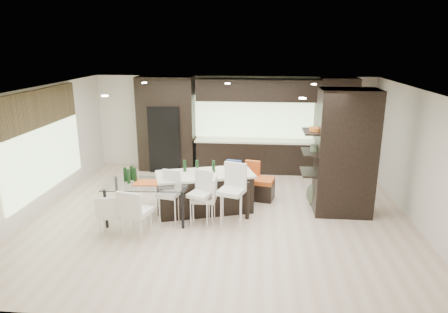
# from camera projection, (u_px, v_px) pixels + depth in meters

# --- Properties ---
(ground) EXTENTS (8.00, 8.00, 0.00)m
(ground) POSITION_uv_depth(u_px,v_px,m) (221.00, 215.00, 8.66)
(ground) COLOR beige
(ground) RESTS_ON ground
(back_wall) EXTENTS (8.00, 0.02, 2.70)m
(back_wall) POSITION_uv_depth(u_px,v_px,m) (233.00, 123.00, 11.64)
(back_wall) COLOR silver
(back_wall) RESTS_ON ground
(left_wall) EXTENTS (0.02, 7.00, 2.70)m
(left_wall) POSITION_uv_depth(u_px,v_px,m) (38.00, 151.00, 8.64)
(left_wall) COLOR silver
(left_wall) RESTS_ON ground
(right_wall) EXTENTS (0.02, 7.00, 2.70)m
(right_wall) POSITION_uv_depth(u_px,v_px,m) (421.00, 160.00, 7.93)
(right_wall) COLOR silver
(right_wall) RESTS_ON ground
(ceiling) EXTENTS (8.00, 7.00, 0.02)m
(ceiling) POSITION_uv_depth(u_px,v_px,m) (221.00, 90.00, 7.92)
(ceiling) COLOR white
(ceiling) RESTS_ON ground
(window_left) EXTENTS (0.04, 3.20, 1.90)m
(window_left) POSITION_uv_depth(u_px,v_px,m) (44.00, 148.00, 8.83)
(window_left) COLOR #B2D199
(window_left) RESTS_ON left_wall
(window_back) EXTENTS (3.40, 0.04, 1.20)m
(window_back) POSITION_uv_depth(u_px,v_px,m) (254.00, 117.00, 11.49)
(window_back) COLOR #B2D199
(window_back) RESTS_ON back_wall
(stone_accent) EXTENTS (0.08, 3.00, 0.80)m
(stone_accent) POSITION_uv_depth(u_px,v_px,m) (41.00, 108.00, 8.58)
(stone_accent) COLOR brown
(stone_accent) RESTS_ON left_wall
(ceiling_spots) EXTENTS (4.00, 3.00, 0.02)m
(ceiling_spots) POSITION_uv_depth(u_px,v_px,m) (222.00, 89.00, 8.16)
(ceiling_spots) COLOR white
(ceiling_spots) RESTS_ON ceiling
(back_cabinetry) EXTENTS (6.80, 0.68, 2.70)m
(back_cabinetry) POSITION_uv_depth(u_px,v_px,m) (250.00, 125.00, 11.28)
(back_cabinetry) COLOR black
(back_cabinetry) RESTS_ON ground
(refrigerator) EXTENTS (0.90, 0.68, 1.90)m
(refrigerator) POSITION_uv_depth(u_px,v_px,m) (167.00, 138.00, 11.55)
(refrigerator) COLOR black
(refrigerator) RESTS_ON ground
(partition_column) EXTENTS (1.20, 0.80, 2.70)m
(partition_column) POSITION_uv_depth(u_px,v_px,m) (345.00, 153.00, 8.44)
(partition_column) COLOR black
(partition_column) RESTS_ON ground
(kitchen_island) EXTENTS (2.26, 1.49, 0.87)m
(kitchen_island) POSITION_uv_depth(u_px,v_px,m) (205.00, 192.00, 8.78)
(kitchen_island) COLOR black
(kitchen_island) RESTS_ON ground
(stool_left) EXTENTS (0.47, 0.47, 0.90)m
(stool_left) POSITION_uv_depth(u_px,v_px,m) (169.00, 203.00, 8.11)
(stool_left) COLOR silver
(stool_left) RESTS_ON ground
(stool_mid) EXTENTS (0.53, 0.53, 0.92)m
(stool_mid) POSITION_uv_depth(u_px,v_px,m) (200.00, 204.00, 8.05)
(stool_mid) COLOR silver
(stool_mid) RESTS_ON ground
(stool_right) EXTENTS (0.59, 0.59, 1.06)m
(stool_right) POSITION_uv_depth(u_px,v_px,m) (231.00, 203.00, 7.95)
(stool_right) COLOR silver
(stool_right) RESTS_ON ground
(bench) EXTENTS (1.41, 0.78, 0.51)m
(bench) POSITION_uv_depth(u_px,v_px,m) (246.00, 187.00, 9.60)
(bench) COLOR black
(bench) RESTS_ON ground
(floor_vase) EXTENTS (0.49, 0.49, 1.06)m
(floor_vase) POSITION_uv_depth(u_px,v_px,m) (315.00, 183.00, 9.04)
(floor_vase) COLOR #47563D
(floor_vase) RESTS_ON ground
(dining_table) EXTENTS (1.76, 1.07, 0.82)m
(dining_table) POSITION_uv_depth(u_px,v_px,m) (148.00, 201.00, 8.32)
(dining_table) COLOR white
(dining_table) RESTS_ON ground
(chair_near) EXTENTS (0.60, 0.60, 0.92)m
(chair_near) POSITION_uv_depth(u_px,v_px,m) (136.00, 215.00, 7.54)
(chair_near) COLOR silver
(chair_near) RESTS_ON ground
(chair_far) EXTENTS (0.49, 0.49, 0.79)m
(chair_far) POSITION_uv_depth(u_px,v_px,m) (110.00, 216.00, 7.64)
(chair_far) COLOR silver
(chair_far) RESTS_ON ground
(chair_end) EXTENTS (0.50, 0.50, 0.92)m
(chair_end) POSITION_uv_depth(u_px,v_px,m) (204.00, 201.00, 8.21)
(chair_end) COLOR silver
(chair_end) RESTS_ON ground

